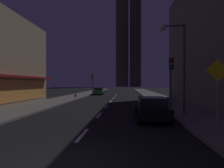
% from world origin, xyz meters
% --- Properties ---
extents(ground_plane, '(78.00, 136.00, 0.10)m').
position_xyz_m(ground_plane, '(0.00, 32.00, -0.05)').
color(ground_plane, black).
extents(sidewalk_right, '(4.00, 76.00, 0.15)m').
position_xyz_m(sidewalk_right, '(7.00, 32.00, 0.07)').
color(sidewalk_right, '#605E59').
rests_on(sidewalk_right, ground).
extents(sidewalk_left, '(4.00, 76.00, 0.15)m').
position_xyz_m(sidewalk_left, '(-7.00, 32.00, 0.07)').
color(sidewalk_left, '#605E59').
rests_on(sidewalk_left, ground).
extents(lane_marking_center, '(0.16, 38.60, 0.01)m').
position_xyz_m(lane_marking_center, '(0.00, 16.20, 0.01)').
color(lane_marking_center, silver).
rests_on(lane_marking_center, ground).
extents(skyscraper_distant_tall, '(8.61, 6.97, 60.38)m').
position_xyz_m(skyscraper_distant_tall, '(-0.63, 127.97, 30.19)').
color(skyscraper_distant_tall, '#494536').
rests_on(skyscraper_distant_tall, ground).
extents(skyscraper_distant_mid, '(7.16, 8.65, 67.27)m').
position_xyz_m(skyscraper_distant_mid, '(8.23, 122.45, 33.64)').
color(skyscraper_distant_mid, '#333026').
rests_on(skyscraper_distant_mid, ground).
extents(car_parked_near, '(1.98, 4.24, 1.45)m').
position_xyz_m(car_parked_near, '(3.60, 7.01, 0.74)').
color(car_parked_near, black).
rests_on(car_parked_near, ground).
extents(car_parked_far, '(1.98, 4.24, 1.45)m').
position_xyz_m(car_parked_far, '(-3.60, 32.86, 0.74)').
color(car_parked_far, '#1E722D').
rests_on(car_parked_far, ground).
extents(fire_hydrant_far_left, '(0.42, 0.30, 0.65)m').
position_xyz_m(fire_hydrant_far_left, '(-5.90, 23.54, 0.45)').
color(fire_hydrant_far_left, red).
rests_on(fire_hydrant_far_left, sidewalk_left).
extents(traffic_light_near_right, '(0.32, 0.48, 4.20)m').
position_xyz_m(traffic_light_near_right, '(5.50, 9.89, 3.19)').
color(traffic_light_near_right, '#2D2D2D').
rests_on(traffic_light_near_right, sidewalk_right).
extents(traffic_light_far_left, '(0.32, 0.48, 4.20)m').
position_xyz_m(traffic_light_far_left, '(-5.50, 36.00, 3.19)').
color(traffic_light_far_left, '#2D2D2D').
rests_on(traffic_light_far_left, sidewalk_left).
extents(street_lamp_right, '(1.96, 0.56, 6.58)m').
position_xyz_m(street_lamp_right, '(5.38, 8.89, 5.07)').
color(street_lamp_right, '#38383D').
rests_on(street_lamp_right, sidewalk_right).
extents(pedestrian_crossing_sign, '(0.91, 0.08, 3.15)m').
position_xyz_m(pedestrian_crossing_sign, '(5.60, 2.64, 2.02)').
color(pedestrian_crossing_sign, slate).
rests_on(pedestrian_crossing_sign, sidewalk_right).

